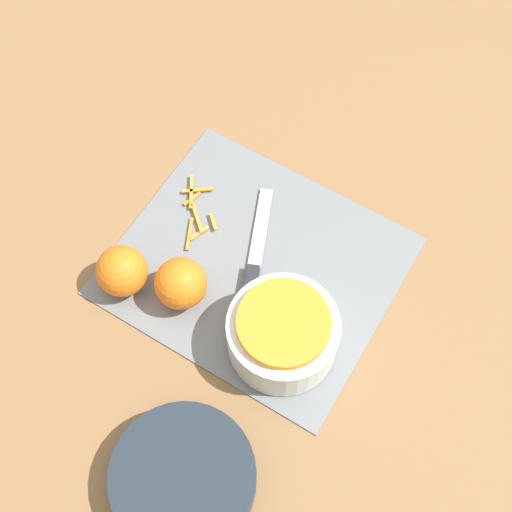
# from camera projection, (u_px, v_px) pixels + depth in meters

# --- Properties ---
(ground_plane) EXTENTS (4.00, 4.00, 0.00)m
(ground_plane) POSITION_uv_depth(u_px,v_px,m) (256.00, 266.00, 1.14)
(ground_plane) COLOR olive
(cutting_board) EXTENTS (0.43, 0.37, 0.01)m
(cutting_board) POSITION_uv_depth(u_px,v_px,m) (256.00, 265.00, 1.14)
(cutting_board) COLOR slate
(cutting_board) RESTS_ON ground_plane
(bowl_speckled) EXTENTS (0.16, 0.16, 0.09)m
(bowl_speckled) POSITION_uv_depth(u_px,v_px,m) (283.00, 333.00, 1.04)
(bowl_speckled) COLOR silver
(bowl_speckled) RESTS_ON cutting_board
(bowl_dark) EXTENTS (0.20, 0.20, 0.05)m
(bowl_dark) POSITION_uv_depth(u_px,v_px,m) (184.00, 478.00, 0.97)
(bowl_dark) COLOR #1E2833
(bowl_dark) RESTS_ON ground_plane
(knife) EXTENTS (0.12, 0.25, 0.02)m
(knife) POSITION_uv_depth(u_px,v_px,m) (251.00, 284.00, 1.11)
(knife) COLOR #232328
(knife) RESTS_ON cutting_board
(orange_left) EXTENTS (0.08, 0.08, 0.08)m
(orange_left) POSITION_uv_depth(u_px,v_px,m) (181.00, 284.00, 1.08)
(orange_left) COLOR orange
(orange_left) RESTS_ON cutting_board
(orange_right) EXTENTS (0.08, 0.08, 0.08)m
(orange_right) POSITION_uv_depth(u_px,v_px,m) (122.00, 271.00, 1.09)
(orange_right) COLOR orange
(orange_right) RESTS_ON cutting_board
(peel_pile) EXTENTS (0.10, 0.12, 0.01)m
(peel_pile) POSITION_uv_depth(u_px,v_px,m) (196.00, 211.00, 1.18)
(peel_pile) COLOR orange
(peel_pile) RESTS_ON cutting_board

